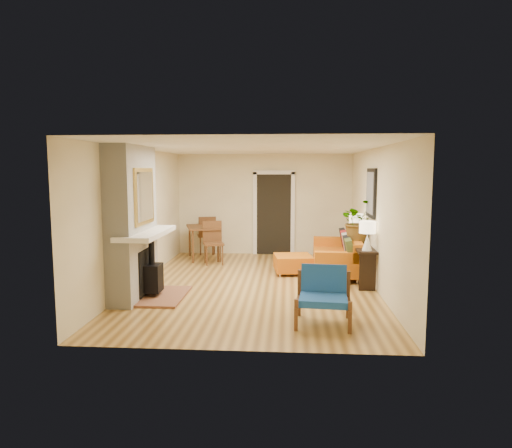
{
  "coord_description": "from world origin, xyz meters",
  "views": [
    {
      "loc": [
        0.62,
        -8.55,
        2.19
      ],
      "look_at": [
        0.0,
        0.2,
        1.15
      ],
      "focal_mm": 32.0,
      "sensor_mm": 36.0,
      "label": 1
    }
  ],
  "objects_px": {
    "blue_chair": "(323,292)",
    "console_table": "(361,251)",
    "sofa": "(340,255)",
    "dining_table": "(206,233)",
    "lamp_far": "(356,223)",
    "lamp_near": "(367,232)",
    "houseplant": "(359,221)",
    "ottoman": "(293,263)"
  },
  "relations": [
    {
      "from": "blue_chair",
      "to": "console_table",
      "type": "distance_m",
      "value": 2.78
    },
    {
      "from": "sofa",
      "to": "dining_table",
      "type": "height_order",
      "value": "dining_table"
    },
    {
      "from": "lamp_far",
      "to": "blue_chair",
      "type": "bearing_deg",
      "value": -105.75
    },
    {
      "from": "blue_chair",
      "to": "lamp_near",
      "type": "xyz_separation_m",
      "value": [
        0.93,
        1.9,
        0.63
      ]
    },
    {
      "from": "sofa",
      "to": "lamp_far",
      "type": "relative_size",
      "value": 4.09
    },
    {
      "from": "houseplant",
      "to": "dining_table",
      "type": "bearing_deg",
      "value": 153.85
    },
    {
      "from": "sofa",
      "to": "houseplant",
      "type": "xyz_separation_m",
      "value": [
        0.33,
        -0.38,
        0.79
      ]
    },
    {
      "from": "ottoman",
      "to": "houseplant",
      "type": "relative_size",
      "value": 0.98
    },
    {
      "from": "blue_chair",
      "to": "lamp_far",
      "type": "distance_m",
      "value": 3.48
    },
    {
      "from": "blue_chair",
      "to": "dining_table",
      "type": "bearing_deg",
      "value": 118.97
    },
    {
      "from": "lamp_near",
      "to": "lamp_far",
      "type": "xyz_separation_m",
      "value": [
        0.0,
        1.4,
        0.0
      ]
    },
    {
      "from": "ottoman",
      "to": "lamp_far",
      "type": "bearing_deg",
      "value": 8.1
    },
    {
      "from": "dining_table",
      "to": "lamp_near",
      "type": "bearing_deg",
      "value": -37.69
    },
    {
      "from": "console_table",
      "to": "lamp_near",
      "type": "distance_m",
      "value": 0.87
    },
    {
      "from": "sofa",
      "to": "lamp_near",
      "type": "xyz_separation_m",
      "value": [
        0.34,
        -1.36,
        0.69
      ]
    },
    {
      "from": "dining_table",
      "to": "lamp_near",
      "type": "height_order",
      "value": "lamp_near"
    },
    {
      "from": "dining_table",
      "to": "houseplant",
      "type": "height_order",
      "value": "houseplant"
    },
    {
      "from": "blue_chair",
      "to": "ottoman",
      "type": "bearing_deg",
      "value": 97.47
    },
    {
      "from": "dining_table",
      "to": "lamp_far",
      "type": "bearing_deg",
      "value": -20.2
    },
    {
      "from": "dining_table",
      "to": "houseplant",
      "type": "xyz_separation_m",
      "value": [
        3.45,
        -1.69,
        0.51
      ]
    },
    {
      "from": "console_table",
      "to": "lamp_near",
      "type": "relative_size",
      "value": 3.43
    },
    {
      "from": "ottoman",
      "to": "dining_table",
      "type": "distance_m",
      "value": 2.61
    },
    {
      "from": "dining_table",
      "to": "lamp_far",
      "type": "distance_m",
      "value": 3.71
    },
    {
      "from": "blue_chair",
      "to": "console_table",
      "type": "relative_size",
      "value": 0.45
    },
    {
      "from": "dining_table",
      "to": "lamp_near",
      "type": "xyz_separation_m",
      "value": [
        3.46,
        -2.67,
        0.41
      ]
    },
    {
      "from": "blue_chair",
      "to": "lamp_near",
      "type": "height_order",
      "value": "lamp_near"
    },
    {
      "from": "sofa",
      "to": "console_table",
      "type": "height_order",
      "value": "sofa"
    },
    {
      "from": "ottoman",
      "to": "houseplant",
      "type": "height_order",
      "value": "houseplant"
    },
    {
      "from": "dining_table",
      "to": "console_table",
      "type": "height_order",
      "value": "dining_table"
    },
    {
      "from": "lamp_near",
      "to": "console_table",
      "type": "bearing_deg",
      "value": 90.0
    },
    {
      "from": "sofa",
      "to": "lamp_far",
      "type": "bearing_deg",
      "value": 7.02
    },
    {
      "from": "blue_chair",
      "to": "console_table",
      "type": "height_order",
      "value": "blue_chair"
    },
    {
      "from": "lamp_far",
      "to": "houseplant",
      "type": "xyz_separation_m",
      "value": [
        -0.01,
        -0.42,
        0.1
      ]
    },
    {
      "from": "houseplant",
      "to": "console_table",
      "type": "bearing_deg",
      "value": -87.77
    },
    {
      "from": "ottoman",
      "to": "lamp_near",
      "type": "bearing_deg",
      "value": -42.15
    },
    {
      "from": "console_table",
      "to": "lamp_far",
      "type": "bearing_deg",
      "value": 90.0
    },
    {
      "from": "ottoman",
      "to": "dining_table",
      "type": "relative_size",
      "value": 0.46
    },
    {
      "from": "ottoman",
      "to": "lamp_far",
      "type": "distance_m",
      "value": 1.59
    },
    {
      "from": "ottoman",
      "to": "lamp_near",
      "type": "distance_m",
      "value": 1.99
    },
    {
      "from": "console_table",
      "to": "houseplant",
      "type": "xyz_separation_m",
      "value": [
        -0.01,
        0.26,
        0.59
      ]
    },
    {
      "from": "ottoman",
      "to": "lamp_near",
      "type": "height_order",
      "value": "lamp_near"
    },
    {
      "from": "blue_chair",
      "to": "console_table",
      "type": "xyz_separation_m",
      "value": [
        0.93,
        2.62,
        0.14
      ]
    }
  ]
}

